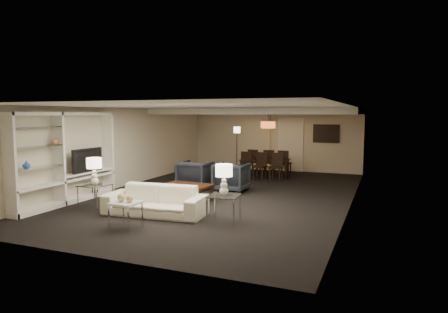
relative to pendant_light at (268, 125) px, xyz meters
name	(u,v)px	position (x,y,z in m)	size (l,w,h in m)	color
floor	(224,194)	(-0.30, -3.50, -1.92)	(11.00, 11.00, 0.00)	black
ceiling	(224,107)	(-0.30, -3.50, 0.58)	(7.00, 11.00, 0.02)	silver
wall_back	(274,140)	(-0.30, 2.00, -0.67)	(7.00, 0.02, 2.50)	beige
wall_front	(93,181)	(-0.30, -9.00, -0.67)	(7.00, 0.02, 2.50)	beige
wall_left	(122,147)	(-3.80, -3.50, -0.67)	(0.02, 11.00, 2.50)	beige
wall_right	(352,156)	(3.20, -3.50, -0.67)	(0.02, 11.00, 2.50)	beige
ceiling_soffit	(260,112)	(-0.30, 0.00, 0.48)	(7.00, 4.00, 0.20)	silver
curtains	(253,141)	(-1.20, 1.92, -0.72)	(1.50, 0.12, 2.40)	beige
door	(291,145)	(0.40, 1.97, -0.87)	(0.90, 0.05, 2.10)	silver
painting	(326,134)	(1.80, 1.96, -0.37)	(0.95, 0.04, 0.65)	#142D38
media_unit	(66,158)	(-3.61, -6.10, -0.74)	(0.38, 3.40, 2.35)	white
pendant_light	(268,125)	(0.00, 0.00, 0.00)	(0.52, 0.52, 0.24)	#D8591E
sofa	(155,200)	(-0.87, -6.29, -1.58)	(2.32, 0.91, 0.68)	beige
coffee_table	(187,193)	(-0.87, -4.69, -1.69)	(1.27, 0.74, 0.46)	black
armchair_left	(195,175)	(-1.47, -2.99, -1.49)	(0.92, 0.95, 0.86)	black
armchair_right	(231,177)	(-0.27, -2.99, -1.49)	(0.92, 0.95, 0.86)	black
side_table_left	(95,197)	(-2.57, -6.29, -1.62)	(0.64, 0.64, 0.59)	white
side_table_right	(224,209)	(0.83, -6.29, -1.62)	(0.64, 0.64, 0.59)	white
table_lamp_left	(94,171)	(-2.57, -6.29, -1.00)	(0.36, 0.36, 0.66)	#EEE8C9
table_lamp_right	(224,180)	(0.83, -6.29, -1.00)	(0.36, 0.36, 0.66)	#F5E6CF
marble_table	(126,215)	(-0.87, -7.39, -1.65)	(0.53, 0.53, 0.53)	white
gold_gourd_a	(122,197)	(-0.97, -7.39, -1.31)	(0.17, 0.17, 0.17)	tan
gold_gourd_b	(130,199)	(-0.77, -7.39, -1.32)	(0.15, 0.15, 0.15)	tan
television	(84,160)	(-3.58, -5.49, -0.85)	(0.15, 1.11, 0.64)	black
vase_blue	(26,165)	(-3.61, -7.33, -0.77)	(0.18, 0.18, 0.18)	#2856AF
vase_amber	(55,141)	(-3.61, -6.46, -0.28)	(0.15, 0.15, 0.16)	#D48246
floor_speaker	(95,178)	(-3.50, -5.19, -1.37)	(0.12, 0.12, 1.10)	black
dining_table	(265,168)	(-0.17, 0.21, -1.60)	(1.81, 1.01, 0.64)	black
chair_nl	(244,165)	(-0.77, -0.44, -1.45)	(0.44, 0.44, 0.95)	black
chair_nm	(260,166)	(-0.17, -0.44, -1.45)	(0.44, 0.44, 0.95)	black
chair_nr	(276,167)	(0.43, -0.44, -1.45)	(0.44, 0.44, 0.95)	black
chair_fl	(255,161)	(-0.77, 0.86, -1.45)	(0.44, 0.44, 0.95)	black
chair_fm	(270,162)	(-0.17, 0.86, -1.45)	(0.44, 0.44, 0.95)	black
chair_fr	(285,163)	(0.43, 0.86, -1.45)	(0.44, 0.44, 0.95)	black
floor_lamp	(237,150)	(-1.46, 0.70, -1.01)	(0.26, 0.26, 1.82)	black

